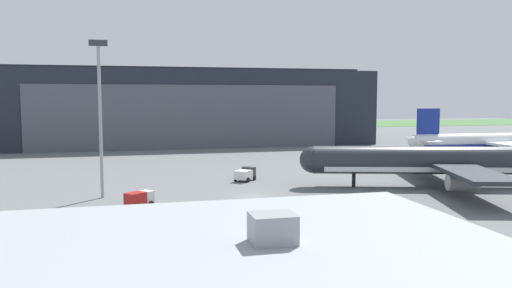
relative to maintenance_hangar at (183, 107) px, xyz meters
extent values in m
plane|color=slate|center=(1.40, -83.12, -10.78)|extent=(440.00, 440.00, 0.00)
cube|color=#48763E|center=(1.40, 88.24, -10.74)|extent=(440.00, 56.00, 0.08)
cube|color=#232833|center=(0.00, 0.09, -0.14)|extent=(108.25, 35.21, 21.29)
cube|color=#4C515B|center=(0.00, -17.66, -2.27)|extent=(82.27, 0.30, 17.03)
cube|color=#232833|center=(0.00, 0.09, 11.11)|extent=(108.25, 8.45, 1.20)
cylinder|color=#282B33|center=(31.02, -83.49, -6.59)|extent=(39.08, 14.94, 4.24)
sphere|color=#282B33|center=(12.07, -78.06, -6.59)|extent=(4.08, 4.08, 4.08)
cube|color=silver|center=(31.02, -83.49, -7.76)|extent=(36.06, 14.12, 0.74)
cube|color=#282B33|center=(34.42, -74.50, -7.12)|extent=(10.70, 17.91, 0.56)
cube|color=#282B33|center=(29.14, -92.92, -7.12)|extent=(10.70, 17.91, 0.56)
cylinder|color=gray|center=(33.28, -75.57, -8.59)|extent=(4.52, 3.36, 2.33)
cylinder|color=gray|center=(28.75, -91.40, -8.59)|extent=(4.52, 3.36, 2.33)
cylinder|color=black|center=(18.14, -79.80, -9.75)|extent=(0.56, 0.56, 2.07)
cylinder|color=black|center=(33.15, -81.78, -9.75)|extent=(0.56, 0.56, 2.07)
cylinder|color=black|center=(31.93, -86.07, -9.75)|extent=(0.56, 0.56, 2.07)
cylinder|color=white|center=(67.56, -50.84, -7.04)|extent=(41.97, 5.30, 3.40)
sphere|color=white|center=(46.65, -49.89, -7.04)|extent=(2.65, 2.65, 2.65)
cube|color=navy|center=(67.56, -50.84, -7.97)|extent=(38.63, 5.18, 0.60)
cube|color=navy|center=(49.99, -50.04, -2.45)|extent=(5.45, 0.65, 5.79)
cube|color=white|center=(49.04, -52.58, -6.70)|extent=(3.98, 4.93, 0.28)
cube|color=white|center=(49.27, -47.42, -6.70)|extent=(3.98, 4.93, 0.28)
cube|color=white|center=(67.15, -41.37, -7.46)|extent=(7.46, 17.30, 0.56)
cylinder|color=gray|center=(67.89, -42.76, -8.70)|extent=(3.31, 2.02, 1.87)
cylinder|color=black|center=(65.80, -52.55, -9.76)|extent=(0.56, 0.56, 2.04)
cylinder|color=black|center=(65.96, -48.98, -9.76)|extent=(0.56, 0.56, 2.04)
cube|color=silver|center=(-13.18, -85.88, -9.62)|extent=(2.05, 2.11, 1.57)
cube|color=#AD1E19|center=(-14.55, -87.04, -9.60)|extent=(2.89, 2.82, 1.61)
cylinder|color=black|center=(-12.64, -86.66, -10.40)|extent=(0.75, 0.69, 0.76)
cylinder|color=black|center=(-13.87, -85.22, -10.40)|extent=(0.75, 0.69, 0.76)
cylinder|color=black|center=(-14.28, -88.06, -10.40)|extent=(0.75, 0.69, 0.76)
cylinder|color=black|center=(-15.51, -86.62, -10.40)|extent=(0.75, 0.69, 0.76)
cube|color=#2D2D33|center=(4.00, -69.32, -9.50)|extent=(2.35, 2.22, 1.76)
cube|color=white|center=(2.76, -70.77, -9.67)|extent=(3.39, 3.46, 1.42)
cylinder|color=black|center=(4.74, -70.23, -10.38)|extent=(0.72, 0.78, 0.80)
cylinder|color=black|center=(2.97, -68.73, -10.38)|extent=(0.72, 0.78, 0.80)
cylinder|color=black|center=(3.26, -71.98, -10.38)|extent=(0.72, 0.78, 0.80)
cylinder|color=black|center=(1.49, -70.48, -10.38)|extent=(0.72, 0.78, 0.80)
cube|color=gray|center=(-9.86, -132.95, -1.70)|extent=(1.60, 1.33, 1.06)
cylinder|color=#99999E|center=(-18.92, -79.19, -0.49)|extent=(0.44, 0.44, 20.58)
cube|color=#333338|center=(-18.92, -79.19, 10.20)|extent=(2.40, 0.50, 0.80)
camera|label=1|loc=(-14.63, -149.77, 2.98)|focal=35.03mm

